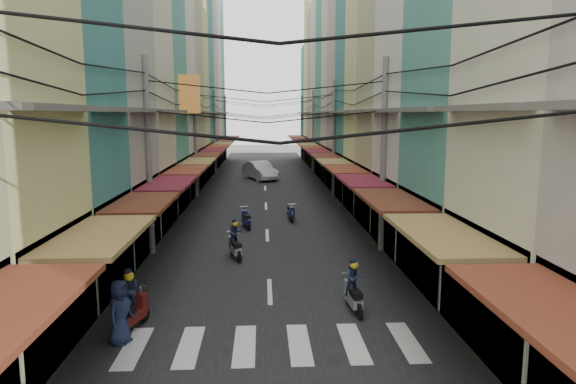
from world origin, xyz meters
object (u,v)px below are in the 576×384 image
object	(u,v)px
market_umbrella	(441,222)
traffic_sign	(421,220)
white_car	(260,180)
bicycle	(463,299)

from	to	relation	value
market_umbrella	traffic_sign	size ratio (longest dim) A/B	0.92
white_car	market_umbrella	bearing A→B (deg)	-99.95
traffic_sign	white_car	bearing A→B (deg)	101.67
bicycle	market_umbrella	distance (m)	2.55
white_car	market_umbrella	xyz separation A→B (m)	(6.05, -29.64, 2.32)
white_car	bicycle	distance (m)	31.26
bicycle	market_umbrella	xyz separation A→B (m)	(-0.50, 0.93, 2.32)
traffic_sign	bicycle	bearing A→B (deg)	-72.93
white_car	bicycle	xyz separation A→B (m)	(6.55, -30.57, 0.00)
market_umbrella	traffic_sign	bearing A→B (deg)	99.00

